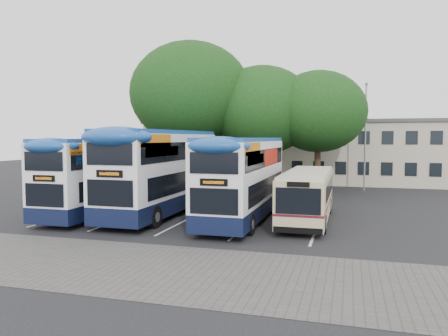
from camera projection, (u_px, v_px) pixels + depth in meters
ground at (237, 239)px, 19.41m from camera, size 120.00×120.00×0.00m
paving_strip at (145, 267)px, 15.17m from camera, size 40.00×6.00×0.01m
bay_lines at (195, 215)px, 25.24m from camera, size 14.12×11.00×0.01m
depot_building at (302, 151)px, 45.06m from camera, size 32.40×8.40×6.20m
lamp_post at (365, 131)px, 36.54m from camera, size 0.25×1.05×9.06m
tree_left at (191, 94)px, 36.80m from camera, size 10.22×10.22×12.57m
tree_mid at (262, 110)px, 36.40m from camera, size 8.68×8.68×10.47m
tree_right at (318, 112)px, 35.22m from camera, size 7.74×7.74×9.90m
bus_dd_left at (105, 172)px, 25.87m from camera, size 2.59×10.67×4.45m
bus_dd_mid at (163, 168)px, 25.68m from camera, size 2.87×11.82×4.93m
bus_dd_right at (244, 175)px, 23.74m from camera, size 2.62×10.82×4.51m
bus_single at (308, 193)px, 23.61m from camera, size 2.31×9.09×2.71m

